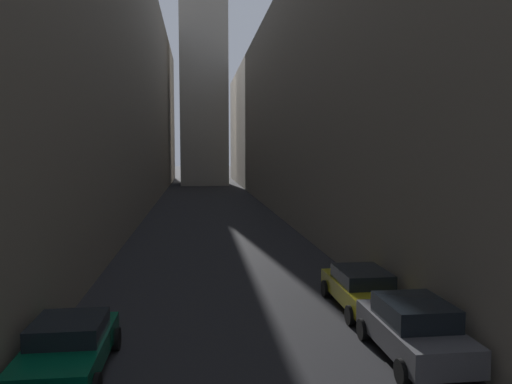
{
  "coord_description": "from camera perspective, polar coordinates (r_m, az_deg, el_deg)",
  "views": [
    {
      "loc": [
        -1.23,
        5.63,
        5.47
      ],
      "look_at": [
        0.0,
        15.85,
        4.6
      ],
      "focal_mm": 34.54,
      "sensor_mm": 36.0,
      "label": 1
    }
  ],
  "objects": [
    {
      "name": "ground_plane",
      "position": [
        42.74,
        -5.16,
        -2.55
      ],
      "size": [
        264.0,
        264.0,
        0.0
      ],
      "primitive_type": "plane",
      "color": "#232326"
    },
    {
      "name": "building_block_right",
      "position": [
        46.28,
        9.09,
        9.49
      ],
      "size": [
        11.75,
        108.0,
        18.58
      ],
      "primitive_type": "cube",
      "color": "gray",
      "rests_on": "ground"
    },
    {
      "name": "building_block_left",
      "position": [
        46.12,
        -21.15,
        12.01
      ],
      "size": [
        13.56,
        108.0,
        23.0
      ],
      "primitive_type": "cube",
      "color": "#756B5B",
      "rests_on": "ground"
    },
    {
      "name": "parked_car_right_far",
      "position": [
        17.7,
        12.17,
        -10.82
      ],
      "size": [
        1.98,
        4.42,
        1.38
      ],
      "rotation": [
        0.0,
        0.0,
        1.57
      ],
      "color": "#A59919",
      "rests_on": "ground"
    },
    {
      "name": "parked_car_left_third",
      "position": [
        13.4,
        -20.94,
        -16.37
      ],
      "size": [
        2.04,
        4.1,
        1.34
      ],
      "rotation": [
        0.0,
        0.0,
        1.57
      ],
      "color": "#05472D",
      "rests_on": "ground"
    },
    {
      "name": "parked_car_right_third",
      "position": [
        14.05,
        17.83,
        -14.84
      ],
      "size": [
        2.0,
        4.06,
        1.56
      ],
      "rotation": [
        0.0,
        0.0,
        1.57
      ],
      "color": "#4C4C51",
      "rests_on": "ground"
    }
  ]
}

